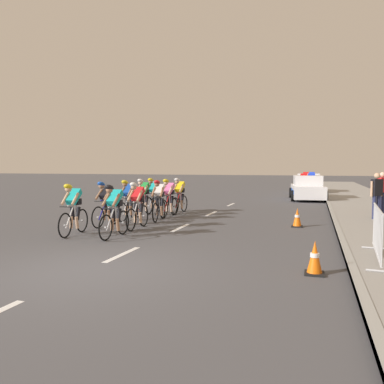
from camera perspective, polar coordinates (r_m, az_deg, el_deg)
The scene contains 21 objects.
ground_plane at distance 7.91m, azimuth -15.13°, elevation -11.15°, with size 160.00×160.00×0.00m, color #4C4C51.
sidewalk_slab at distance 20.66m, azimuth 24.94°, elevation -1.96°, with size 3.88×60.00×0.12m, color gray.
kerb_edge at distance 20.51m, azimuth 19.77°, elevation -1.86°, with size 0.16×60.00×0.13m, color #9E9E99.
lane_markings_centre at distance 12.66m, azimuth -1.74°, elevation -5.35°, with size 0.14×17.60×0.01m.
cyclist_lead at distance 11.74m, azimuth -17.31°, elevation -2.39°, with size 0.45×1.72×1.56m.
cyclist_second at distance 11.05m, azimuth -11.55°, elevation -2.68°, with size 0.42×1.72×1.56m.
cyclist_third at distance 13.21m, azimuth -12.73°, elevation -1.63°, with size 0.43×1.72×1.56m.
cyclist_fourth at distance 12.45m, azimuth -8.18°, elevation -1.91°, with size 0.42×1.72×1.56m.
cyclist_fifth at distance 14.44m, azimuth -9.52°, elevation -1.13°, with size 0.42×1.72×1.56m.
cyclist_sixth at distance 14.24m, azimuth -4.96°, elevation -1.16°, with size 0.46×1.72×1.56m.
cyclist_seventh at distance 15.70m, azimuth -7.25°, elevation -0.71°, with size 0.42×1.72×1.56m.
cyclist_eighth at distance 15.34m, azimuth -3.50°, elevation -0.79°, with size 0.43×1.72×1.56m.
cyclist_ninth at distance 16.63m, azimuth -5.79°, elevation -0.44°, with size 0.42×1.72×1.56m.
cyclist_tenth at distance 16.51m, azimuth -1.88°, elevation -0.45°, with size 0.43×1.72×1.56m.
police_car_nearest at distance 24.14m, azimuth 16.83°, elevation 0.50°, with size 2.32×4.55×1.59m.
police_car_second at distance 30.20m, azimuth 17.03°, elevation 1.14°, with size 2.03×4.41×1.59m.
crowd_barrier_front at distance 8.76m, azimuth 25.94°, elevation -5.63°, with size 0.66×2.32×1.07m.
traffic_cone_near at distance 13.26m, azimuth 15.44°, elevation -3.73°, with size 0.36×0.36×0.64m.
traffic_cone_mid at distance 7.62m, azimuth 17.85°, elevation -9.38°, with size 0.36×0.36×0.64m.
spectator_middle at distance 15.30m, azimuth 25.84°, elevation -0.07°, with size 0.48×0.38×1.68m.
spectator_back at distance 17.35m, azimuth 26.51°, elevation 0.33°, with size 0.45×0.40×1.68m.
Camera 1 is at (4.18, -6.40, 2.03)m, focal length 35.73 mm.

